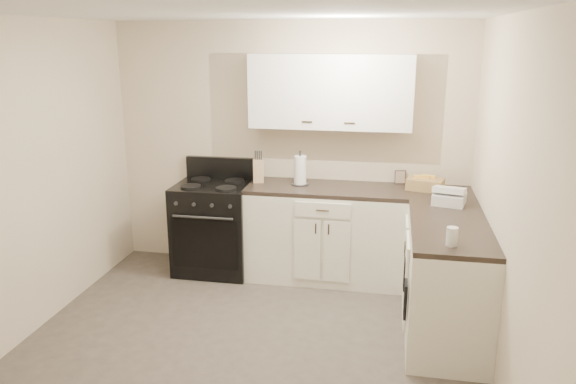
% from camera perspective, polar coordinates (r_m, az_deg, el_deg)
% --- Properties ---
extents(floor, '(3.60, 3.60, 0.00)m').
position_cam_1_polar(floor, '(4.52, -4.19, -15.79)').
color(floor, '#473F38').
rests_on(floor, ground).
extents(ceiling, '(3.60, 3.60, 0.00)m').
position_cam_1_polar(ceiling, '(3.87, -4.94, 17.76)').
color(ceiling, white).
rests_on(ceiling, wall_back).
extents(wall_back, '(3.60, 0.00, 3.60)m').
position_cam_1_polar(wall_back, '(5.72, 0.16, 4.49)').
color(wall_back, beige).
rests_on(wall_back, ground).
extents(wall_right, '(0.00, 3.60, 3.60)m').
position_cam_1_polar(wall_right, '(3.96, 21.52, -1.65)').
color(wall_right, beige).
rests_on(wall_right, ground).
extents(wall_left, '(0.00, 3.60, 3.60)m').
position_cam_1_polar(wall_left, '(4.80, -25.76, 0.76)').
color(wall_left, beige).
rests_on(wall_left, ground).
extents(wall_front, '(3.60, 0.00, 3.60)m').
position_cam_1_polar(wall_front, '(2.44, -15.80, -11.78)').
color(wall_front, beige).
rests_on(wall_front, ground).
extents(base_cabinets_back, '(1.55, 0.60, 0.90)m').
position_cam_1_polar(base_cabinets_back, '(5.59, 3.89, -4.34)').
color(base_cabinets_back, silver).
rests_on(base_cabinets_back, floor).
extents(base_cabinets_right, '(0.60, 1.90, 0.90)m').
position_cam_1_polar(base_cabinets_right, '(4.97, 15.45, -7.47)').
color(base_cabinets_right, silver).
rests_on(base_cabinets_right, floor).
extents(countertop_back, '(1.55, 0.60, 0.04)m').
position_cam_1_polar(countertop_back, '(5.45, 3.98, 0.31)').
color(countertop_back, black).
rests_on(countertop_back, base_cabinets_back).
extents(countertop_right, '(0.60, 1.90, 0.04)m').
position_cam_1_polar(countertop_right, '(4.81, 15.85, -2.31)').
color(countertop_right, black).
rests_on(countertop_right, base_cabinets_right).
extents(upper_cabinets, '(1.55, 0.30, 0.70)m').
position_cam_1_polar(upper_cabinets, '(5.43, 4.35, 10.14)').
color(upper_cabinets, white).
rests_on(upper_cabinets, wall_back).
extents(stove, '(0.75, 0.64, 0.91)m').
position_cam_1_polar(stove, '(5.80, -7.45, -3.59)').
color(stove, black).
rests_on(stove, floor).
extents(knife_block, '(0.12, 0.12, 0.23)m').
position_cam_1_polar(knife_block, '(5.59, -3.02, 2.15)').
color(knife_block, tan).
rests_on(knife_block, countertop_back).
extents(paper_towel, '(0.15, 0.15, 0.29)m').
position_cam_1_polar(paper_towel, '(5.48, 1.24, 2.21)').
color(paper_towel, white).
rests_on(paper_towel, countertop_back).
extents(picture_frame, '(0.11, 0.05, 0.13)m').
position_cam_1_polar(picture_frame, '(5.65, 11.33, 1.50)').
color(picture_frame, black).
rests_on(picture_frame, countertop_back).
extents(wicker_basket, '(0.37, 0.30, 0.11)m').
position_cam_1_polar(wicker_basket, '(5.47, 13.77, 0.78)').
color(wicker_basket, '#A58A4E').
rests_on(wicker_basket, countertop_right).
extents(countertop_grill, '(0.31, 0.30, 0.10)m').
position_cam_1_polar(countertop_grill, '(5.06, 16.05, -0.67)').
color(countertop_grill, white).
rests_on(countertop_grill, countertop_right).
extents(glass_jar, '(0.10, 0.10, 0.13)m').
position_cam_1_polar(glass_jar, '(4.07, 16.33, -4.36)').
color(glass_jar, silver).
rests_on(glass_jar, countertop_right).
extents(oven_mitt_near, '(0.02, 0.16, 0.27)m').
position_cam_1_polar(oven_mitt_near, '(4.32, 11.83, -10.60)').
color(oven_mitt_near, black).
rests_on(oven_mitt_near, base_cabinets_right).
extents(oven_mitt_far, '(0.02, 0.14, 0.25)m').
position_cam_1_polar(oven_mitt_far, '(4.68, 11.78, -8.18)').
color(oven_mitt_far, black).
rests_on(oven_mitt_far, base_cabinets_right).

